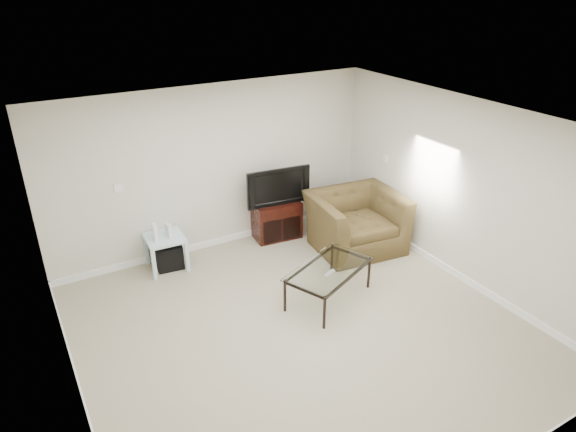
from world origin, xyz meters
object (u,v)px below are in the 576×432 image
coffee_table (328,284)px  subwoofer (169,255)px  side_table (166,252)px  tv_stand (276,219)px  recliner (357,213)px  television (276,185)px

coffee_table → subwoofer: bearing=129.8°
side_table → subwoofer: bearing=30.5°
side_table → tv_stand: bearing=2.2°
side_table → recliner: size_ratio=0.39×
tv_stand → television: 0.60m
coffee_table → recliner: bearing=39.8°
television → side_table: size_ratio=1.82×
television → recliner: 1.31m
television → coffee_table: (-0.26, -1.86, -0.67)m
subwoofer → coffee_table: (1.54, -1.84, 0.05)m
recliner → coffee_table: bearing=-133.5°
tv_stand → television: bearing=-90.0°
subwoofer → side_table: bearing=-149.5°
tv_stand → subwoofer: bearing=-172.4°
side_table → recliner: recliner is taller
television → coffee_table: bearing=-91.7°
side_table → coffee_table: side_table is taller
side_table → coffee_table: size_ratio=0.44×
tv_stand → recliner: (0.89, -0.93, 0.28)m
tv_stand → recliner: 1.32m
side_table → subwoofer: side_table is taller
television → recliner: size_ratio=0.72×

